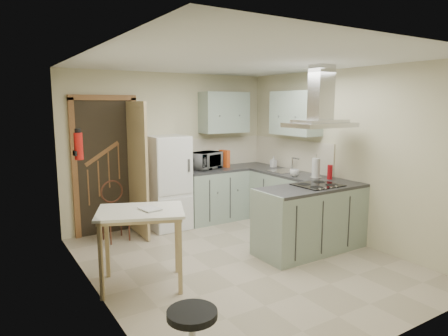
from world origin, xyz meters
TOP-DOWN VIEW (x-y plane):
  - floor at (0.00, 0.00)m, footprint 4.20×4.20m
  - ceiling at (0.00, 0.00)m, footprint 4.20×4.20m
  - back_wall at (0.00, 2.10)m, footprint 3.60×0.00m
  - left_wall at (-1.80, 0.00)m, footprint 0.00×4.20m
  - right_wall at (1.80, 0.00)m, footprint 0.00×4.20m
  - doorway at (-1.10, 2.07)m, footprint 1.10×0.12m
  - fridge at (-0.20, 1.80)m, footprint 0.60×0.60m
  - counter_back at (0.66, 1.80)m, footprint 1.08×0.60m
  - counter_right at (1.50, 1.12)m, footprint 0.60×1.95m
  - splashback at (0.96, 2.09)m, footprint 1.68×0.02m
  - wall_cabinet_back at (0.95, 1.93)m, footprint 0.85×0.35m
  - wall_cabinet_right at (1.62, 0.85)m, footprint 0.35×0.90m
  - peninsula at (1.02, -0.18)m, footprint 1.55×0.65m
  - hob at (1.12, -0.18)m, footprint 0.58×0.50m
  - extractor_hood at (1.12, -0.18)m, footprint 0.90×0.55m
  - sink at (1.50, 0.95)m, footprint 0.45×0.40m
  - fire_extinguisher at (-1.74, 0.90)m, footprint 0.10×0.10m
  - drop_leaf_table at (-1.32, 0.03)m, footprint 1.11×0.98m
  - bentwood_chair at (-1.11, 1.65)m, footprint 0.39×0.39m
  - microwave at (0.54, 1.87)m, footprint 0.61×0.50m
  - kettle at (0.96, 1.89)m, footprint 0.15×0.15m
  - cereal_box at (0.91, 1.86)m, footprint 0.12×0.21m
  - soap_bottle at (1.63, 1.39)m, footprint 0.10×0.10m
  - paper_towel at (1.51, 0.24)m, footprint 0.13×0.13m
  - cup at (1.32, 0.51)m, footprint 0.17×0.17m
  - red_bottle at (1.60, 0.05)m, footprint 0.09×0.09m
  - book at (-1.32, -0.03)m, footprint 0.21×0.27m

SIDE VIEW (x-z plane):
  - floor at x=0.00m, z-range 0.00..0.00m
  - bentwood_chair at x=-1.11m, z-range 0.00..0.80m
  - drop_leaf_table at x=-1.32m, z-range 0.00..0.86m
  - counter_back at x=0.66m, z-range 0.00..0.90m
  - counter_right at x=1.50m, z-range 0.00..0.90m
  - peninsula at x=1.02m, z-range 0.00..0.90m
  - fridge at x=-0.20m, z-range 0.00..1.50m
  - sink at x=1.50m, z-range 0.90..0.91m
  - hob at x=1.12m, z-range 0.90..0.91m
  - book at x=-1.32m, z-range 0.86..0.97m
  - cup at x=1.32m, z-range 0.90..1.01m
  - soap_bottle at x=1.63m, z-range 0.90..1.09m
  - red_bottle at x=1.60m, z-range 0.90..1.11m
  - kettle at x=0.96m, z-range 0.90..1.12m
  - microwave at x=0.54m, z-range 0.90..1.19m
  - cereal_box at x=0.91m, z-range 0.90..1.20m
  - doorway at x=-1.10m, z-range 0.00..2.10m
  - paper_towel at x=1.51m, z-range 0.90..1.21m
  - splashback at x=0.96m, z-range 0.90..1.40m
  - back_wall at x=0.00m, z-range -0.55..3.05m
  - left_wall at x=-1.80m, z-range -0.85..3.35m
  - right_wall at x=1.80m, z-range -0.85..3.35m
  - fire_extinguisher at x=-1.74m, z-range 1.34..1.66m
  - extractor_hood at x=1.12m, z-range 1.67..1.77m
  - wall_cabinet_back at x=0.95m, z-range 1.50..2.20m
  - wall_cabinet_right at x=1.62m, z-range 1.50..2.20m
  - ceiling at x=0.00m, z-range 2.50..2.50m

